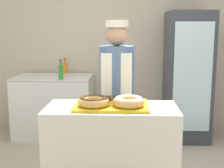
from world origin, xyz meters
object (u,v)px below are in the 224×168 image
donut_light_glaze (129,101)px  bottle_orange (65,68)px  brownie_back_right (119,99)px  bottle_green (61,72)px  chest_freezer (54,106)px  baker_person (117,97)px  donut_chocolate_glaze (94,101)px  brownie_back_left (106,98)px  serving_tray (111,105)px  beverage_fridge (187,76)px

donut_light_glaze → bottle_orange: 2.27m
brownie_back_right → bottle_green: bearing=120.9°
brownie_back_right → chest_freezer: brownie_back_right is taller
baker_person → chest_freezer: size_ratio=1.51×
donut_chocolate_glaze → brownie_back_left: 0.23m
bottle_green → serving_tray: bearing=-63.4°
brownie_back_right → donut_light_glaze: bearing=-66.8°
donut_chocolate_glaze → donut_light_glaze: same height
serving_tray → donut_chocolate_glaze: bearing=-156.9°
brownie_back_left → brownie_back_right: bearing=0.0°
chest_freezer → bottle_green: size_ratio=4.12×
donut_chocolate_glaze → bottle_green: bearing=111.1°
brownie_back_left → bottle_orange: 2.00m
brownie_back_right → bottle_orange: bottle_orange is taller
beverage_fridge → bottle_green: (-1.71, -0.25, 0.09)m
donut_chocolate_glaze → donut_light_glaze: size_ratio=1.00×
serving_tray → bottle_orange: (-0.79, 2.00, 0.06)m
donut_chocolate_glaze → brownie_back_right: bearing=45.3°
chest_freezer → bottle_orange: size_ratio=4.67×
serving_tray → beverage_fridge: 1.98m
beverage_fridge → bottle_green: bearing=-171.7°
brownie_back_left → bottle_green: (-0.68, 1.33, 0.05)m
brownie_back_left → bottle_green: 1.50m
bottle_orange → bottle_green: bottle_green is taller
beverage_fridge → chest_freezer: bearing=179.8°
donut_chocolate_glaze → donut_light_glaze: 0.29m
donut_chocolate_glaze → chest_freezer: 2.01m
baker_person → bottle_orange: 1.71m
brownie_back_right → baker_person: 0.36m
donut_light_glaze → chest_freezer: donut_light_glaze is taller
bottle_orange → brownie_back_right: bearing=-65.6°
serving_tray → brownie_back_left: 0.16m
beverage_fridge → bottle_green: beverage_fridge is taller
brownie_back_right → chest_freezer: 1.92m
brownie_back_left → bottle_orange: size_ratio=0.43×
baker_person → serving_tray: bearing=-93.5°
beverage_fridge → bottle_green: size_ratio=6.76×
serving_tray → baker_person: bearing=86.5°
donut_chocolate_glaze → baker_person: (0.18, 0.56, -0.09)m
beverage_fridge → bottle_orange: beverage_fridge is taller
donut_chocolate_glaze → brownie_back_right: (0.20, 0.21, -0.03)m
donut_light_glaze → bottle_green: 1.77m
brownie_back_right → baker_person: (-0.03, 0.36, -0.06)m
beverage_fridge → chest_freezer: 1.93m
serving_tray → donut_light_glaze: 0.17m
donut_light_glaze → brownie_back_right: size_ratio=2.68×
serving_tray → beverage_fridge: bearing=60.5°
beverage_fridge → bottle_orange: (-1.76, 0.28, 0.08)m
beverage_fridge → bottle_orange: 1.79m
donut_chocolate_glaze → brownie_back_left: bearing=66.8°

